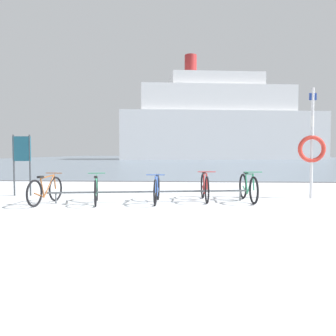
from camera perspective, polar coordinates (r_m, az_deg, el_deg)
name	(u,v)px	position (r m, az deg, el deg)	size (l,w,h in m)	color
ground	(184,160)	(58.80, 2.86, 1.37)	(80.00, 132.00, 0.08)	silver
bike_rack	(150,192)	(8.82, -3.04, -4.14)	(5.38, 0.89, 0.31)	#4C5156
bicycle_0	(46,190)	(9.06, -20.33, -3.61)	(0.46, 1.66, 0.78)	black
bicycle_1	(96,190)	(8.76, -12.26, -3.73)	(0.55, 1.65, 0.77)	black
bicycle_2	(157,189)	(8.70, -1.95, -3.71)	(0.46, 1.67, 0.77)	black
bicycle_3	(205,187)	(9.10, 6.34, -3.29)	(0.46, 1.71, 0.83)	black
bicycle_4	(248,188)	(9.20, 13.63, -3.29)	(0.46, 1.73, 0.83)	black
info_sign	(22,155)	(11.00, -23.88, 2.11)	(0.55, 0.07, 1.86)	#33383D
rescue_post	(312,147)	(10.33, 23.54, 3.41)	(0.78, 0.12, 3.16)	silver
ferry_ship	(218,125)	(65.83, 8.56, 7.38)	(39.23, 17.64, 20.02)	silver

